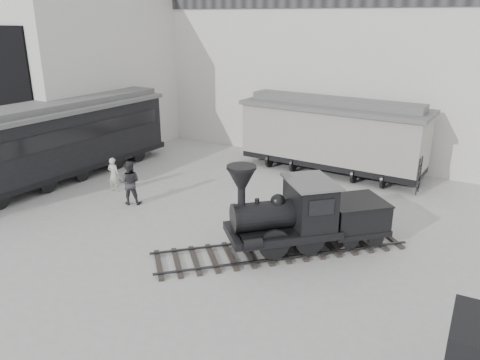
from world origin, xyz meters
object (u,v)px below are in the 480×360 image
Objects in this scene: passenger_coach at (56,141)px; visitor_a at (114,175)px; visitor_b at (130,183)px; locomotive at (301,218)px; boxcar at (332,134)px.

passenger_coach is 8.39× the size of visitor_a.
passenger_coach is 7.01× the size of visitor_b.
locomotive reaches higher than visitor_b.
locomotive is at bearing -0.73° from passenger_coach.
visitor_b is at bearing 147.16° from visitor_a.
locomotive is at bearing 165.88° from visitor_a.
locomotive is 13.05m from passenger_coach.
visitor_a is 0.84× the size of visitor_b.
boxcar is 10.35m from visitor_b.
visitor_a is at bearing -132.24° from boxcar.
visitor_a is (-9.60, 0.88, -0.34)m from locomotive.
passenger_coach reaches higher than visitor_b.
locomotive is 8.92m from boxcar.
passenger_coach is at bearing -36.55° from visitor_b.
locomotive is 9.64m from visitor_a.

